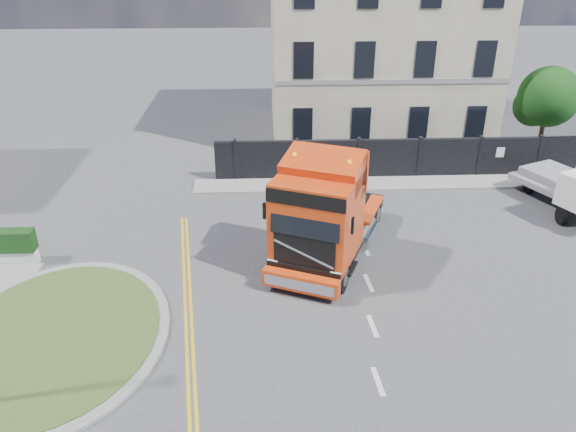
{
  "coord_description": "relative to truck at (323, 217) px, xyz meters",
  "views": [
    {
      "loc": [
        -0.58,
        -16.67,
        10.85
      ],
      "look_at": [
        0.22,
        1.35,
        1.8
      ],
      "focal_mm": 35.0,
      "sensor_mm": 36.0,
      "label": 1
    }
  ],
  "objects": [
    {
      "name": "hoarding_fence",
      "position": [
        5.1,
        7.97,
        -0.9
      ],
      "size": [
        18.8,
        0.25,
        2.0
      ],
      "color": "black",
      "rests_on": "ground"
    },
    {
      "name": "ground",
      "position": [
        -1.45,
        -1.03,
        -1.9
      ],
      "size": [
        120.0,
        120.0,
        0.0
      ],
      "primitive_type": "plane",
      "color": "#424244",
      "rests_on": "ground"
    },
    {
      "name": "tree",
      "position": [
        12.93,
        11.07,
        1.15
      ],
      "size": [
        3.2,
        3.2,
        4.8
      ],
      "color": "#382619",
      "rests_on": "ground"
    },
    {
      "name": "traffic_island",
      "position": [
        -8.45,
        -4.03,
        -1.82
      ],
      "size": [
        6.8,
        6.8,
        0.17
      ],
      "color": "gray",
      "rests_on": "ground"
    },
    {
      "name": "georgian_building",
      "position": [
        4.55,
        15.47,
        3.88
      ],
      "size": [
        12.3,
        10.3,
        12.8
      ],
      "color": "beige",
      "rests_on": "ground"
    },
    {
      "name": "truck",
      "position": [
        0.0,
        0.0,
        0.0
      ],
      "size": [
        5.18,
        7.52,
        4.23
      ],
      "rotation": [
        0.0,
        0.0,
        -0.4
      ],
      "color": "black",
      "rests_on": "ground"
    },
    {
      "name": "pavement_far",
      "position": [
        4.55,
        7.07,
        -1.84
      ],
      "size": [
        20.0,
        1.6,
        0.12
      ],
      "primitive_type": "cube",
      "color": "gray",
      "rests_on": "ground"
    }
  ]
}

